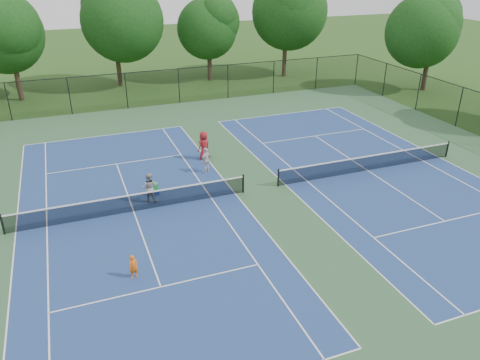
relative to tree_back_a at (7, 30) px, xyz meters
name	(u,v)px	position (x,y,z in m)	size (l,w,h in m)	color
ground	(261,189)	(13.00, -24.00, -6.04)	(140.00, 140.00, 0.00)	#234716
court_pad	(261,189)	(13.00, -24.00, -6.03)	(36.00, 36.00, 0.01)	#325A3A
tennis_court_left	(133,210)	(6.00, -24.00, -5.94)	(12.00, 23.83, 1.07)	navy
tennis_court_right	(368,169)	(20.00, -24.00, -5.94)	(12.00, 23.83, 1.07)	navy
perimeter_fence	(261,163)	(13.00, -24.00, -4.44)	(36.08, 36.08, 3.02)	black
tree_back_a	(7,30)	(0.00, 0.00, 0.00)	(6.80, 6.80, 9.15)	#2D2116
tree_back_b	(113,16)	(9.00, 2.00, 0.56)	(7.60, 7.60, 10.03)	#2D2116
tree_back_c	(208,25)	(18.00, 1.00, -0.56)	(6.00, 6.00, 8.40)	#2D2116
tree_back_d	(286,9)	(26.00, 0.00, 0.79)	(7.80, 7.80, 10.37)	#2D2116
tree_side_e	(433,27)	(36.00, -10.00, -0.23)	(6.60, 6.60, 8.87)	#2D2116
child_player	(134,267)	(5.16, -29.40, -5.52)	(0.38, 0.25, 1.04)	orange
instructor	(149,187)	(7.01, -23.20, -5.22)	(0.79, 0.62, 1.63)	#9B9B9E
bystander_a	(206,160)	(10.89, -20.69, -5.27)	(0.90, 0.38, 1.54)	silver
bystander_c	(204,145)	(11.34, -18.75, -5.13)	(0.89, 0.58, 1.83)	maroon
ball_crate	(155,192)	(7.42, -22.54, -5.89)	(0.41, 0.29, 0.30)	#16359A
ball_hopper	(155,187)	(7.42, -22.54, -5.56)	(0.34, 0.28, 0.37)	green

